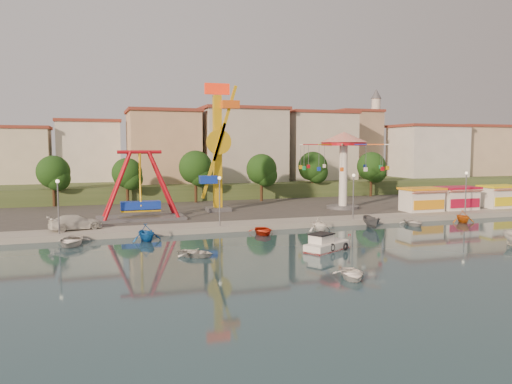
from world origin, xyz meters
name	(u,v)px	position (x,y,z in m)	size (l,w,h in m)	color
ground	(345,250)	(0.00, 0.00, 0.00)	(200.00, 200.00, 0.00)	#162E3D
quay_deck	(200,189)	(0.00, 62.00, 0.30)	(200.00, 100.00, 0.60)	#9E998E
asphalt_pad	(245,205)	(0.00, 30.00, 0.60)	(90.00, 28.00, 0.01)	#4C4944
hill_terrace	(195,182)	(0.00, 67.00, 1.50)	(200.00, 60.00, 3.00)	#384C26
pirate_ship_ride	(140,187)	(-15.57, 20.53, 4.39)	(10.00, 5.00, 8.00)	#59595E
kamikaze_tower	(219,150)	(-5.11, 24.72, 8.59)	(4.19, 3.10, 16.50)	#59595E
wave_swinger	(344,153)	(11.52, 22.11, 8.20)	(11.60, 11.60, 10.40)	#59595E
booth_left	(422,199)	(20.03, 16.49, 2.16)	(5.40, 3.78, 3.08)	white
booth_mid	(457,198)	(25.68, 16.49, 2.16)	(5.40, 3.78, 3.08)	white
booth_right	(500,196)	(32.87, 16.49, 2.16)	(5.40, 3.78, 3.08)	white
lamp_post_0	(58,208)	(-24.00, 13.00, 3.10)	(0.14, 0.14, 5.00)	#59595E
lamp_post_1	(220,202)	(-8.00, 13.00, 3.10)	(0.14, 0.14, 5.00)	#59595E
lamp_post_2	(353,198)	(8.00, 13.00, 3.10)	(0.14, 0.14, 5.00)	#59595E
lamp_post_3	(466,194)	(24.00, 13.00, 3.10)	(0.14, 0.14, 5.00)	#59595E
tree_0	(53,172)	(-26.00, 36.98, 5.47)	(4.60, 4.60, 7.19)	#382314
tree_1	(127,173)	(-16.00, 36.24, 5.20)	(4.35, 4.35, 6.80)	#382314
tree_2	(196,167)	(-6.00, 35.81, 5.92)	(5.02, 5.02, 7.85)	#382314
tree_3	(262,169)	(4.00, 34.36, 5.55)	(4.68, 4.68, 7.32)	#382314
tree_4	(313,166)	(14.00, 37.35, 5.75)	(4.86, 4.86, 7.60)	#382314
tree_5	(371,166)	(24.00, 35.54, 5.71)	(4.83, 4.83, 7.54)	#382314
building_0	(5,147)	(-33.37, 46.06, 8.93)	(9.26, 9.53, 11.87)	beige
building_1	(89,157)	(-21.33, 51.38, 7.32)	(12.33, 9.01, 8.63)	silver
building_2	(166,149)	(-8.19, 51.96, 8.62)	(11.95, 9.28, 11.23)	tan
building_3	(244,154)	(5.60, 48.80, 7.60)	(12.59, 10.50, 9.20)	beige
building_4	(305,154)	(19.07, 52.20, 7.62)	(10.75, 9.23, 9.24)	beige
building_5	(369,149)	(32.37, 50.33, 8.61)	(12.77, 10.96, 11.21)	tan
building_6	(423,146)	(44.15, 48.77, 9.18)	(8.23, 8.98, 12.36)	silver
building_7	(454,154)	(56.03, 53.70, 7.38)	(11.59, 10.93, 8.76)	beige
minaret	(375,130)	(36.00, 54.00, 12.55)	(2.80, 2.80, 18.00)	silver
cabin_motorboat	(326,245)	(-1.61, 0.49, 0.44)	(4.94, 3.85, 1.64)	white
rowboat_a	(196,253)	(-12.88, 1.52, 0.33)	(2.24, 3.14, 0.65)	silver
rowboat_b	(352,274)	(-4.12, -8.53, 0.33)	(2.25, 3.15, 0.65)	white
van	(75,222)	(-22.56, 15.12, 1.35)	(2.11, 5.20, 1.51)	silver
moored_boat_0	(71,241)	(-22.81, 9.80, 0.44)	(3.01, 4.21, 0.87)	silver
moored_boat_1	(146,232)	(-16.06, 9.80, 0.84)	(2.76, 3.20, 1.69)	#1459B3
moored_boat_3	(263,231)	(-4.25, 9.80, 0.38)	(2.61, 3.65, 0.76)	red
moored_boat_4	(319,224)	(2.12, 9.80, 0.78)	(2.56, 2.97, 1.56)	white
moored_boat_5	(372,222)	(8.55, 9.80, 0.68)	(1.33, 3.53, 1.36)	#515256
moored_boat_6	(414,222)	(14.06, 9.80, 0.36)	(2.49, 3.48, 0.72)	silver
moored_boat_7	(463,216)	(20.91, 9.80, 0.77)	(2.53, 2.93, 1.54)	#D56112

